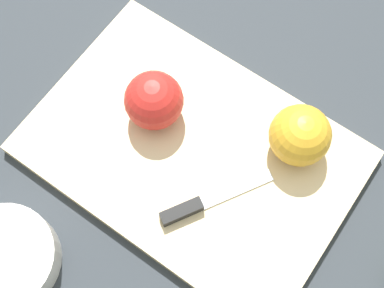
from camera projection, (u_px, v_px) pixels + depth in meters
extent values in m
plane|color=#282D33|center=(192.00, 154.00, 0.74)|extent=(4.00, 4.00, 0.00)
cube|color=#D1B789|center=(192.00, 152.00, 0.73)|extent=(0.45, 0.32, 0.02)
sphere|color=red|center=(154.00, 100.00, 0.71)|extent=(0.08, 0.08, 0.08)
cylinder|color=beige|center=(151.00, 96.00, 0.71)|extent=(0.03, 0.07, 0.07)
sphere|color=gold|center=(300.00, 135.00, 0.69)|extent=(0.08, 0.08, 0.08)
cylinder|color=beige|center=(306.00, 137.00, 0.69)|extent=(0.03, 0.07, 0.08)
cube|color=silver|center=(237.00, 189.00, 0.70)|extent=(0.06, 0.10, 0.00)
cube|color=black|center=(182.00, 212.00, 0.68)|extent=(0.04, 0.06, 0.02)
cylinder|color=silver|center=(6.00, 258.00, 0.67)|extent=(0.13, 0.13, 0.04)
torus|color=silver|center=(1.00, 256.00, 0.65)|extent=(0.13, 0.13, 0.01)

